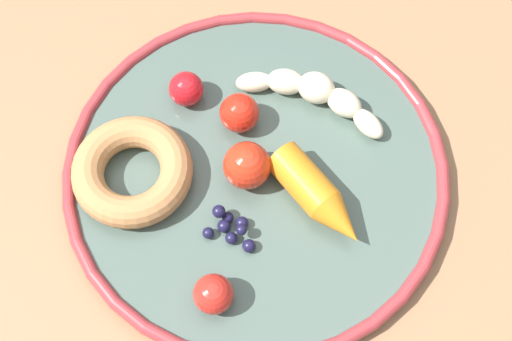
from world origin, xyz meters
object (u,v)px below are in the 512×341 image
object	(u,v)px
dining_table	(234,253)
banana	(314,94)
blueberry_pile	(231,228)
carrot_orange	(318,197)
tomato_mid	(239,113)
tomato_far	(213,294)
tomato_extra	(186,89)
plate	(256,172)
donut	(130,175)
tomato_near	(250,166)

from	to	relation	value
dining_table	banana	size ratio (longest dim) A/B	6.36
banana	blueberry_pile	bearing A→B (deg)	-98.42
carrot_orange	tomato_mid	world-z (taller)	tomato_mid
tomato_far	tomato_extra	distance (m)	0.20
dining_table	banana	distance (m)	0.19
blueberry_pile	plate	bearing A→B (deg)	91.41
carrot_orange	tomato_far	world-z (taller)	same
carrot_orange	donut	bearing A→B (deg)	-166.39
blueberry_pile	donut	bearing A→B (deg)	173.41
tomato_mid	tomato_far	distance (m)	0.17
donut	tomato_near	size ratio (longest dim) A/B	2.53
banana	carrot_orange	size ratio (longest dim) A/B	1.46
carrot_orange	tomato_near	bearing A→B (deg)	176.69
plate	donut	world-z (taller)	donut
donut	blueberry_pile	world-z (taller)	donut
carrot_orange	blueberry_pile	world-z (taller)	carrot_orange
dining_table	plate	distance (m)	0.12
plate	carrot_orange	xyz separation A→B (m)	(0.06, -0.01, 0.02)
donut	blueberry_pile	bearing A→B (deg)	-6.59
dining_table	tomato_mid	size ratio (longest dim) A/B	26.65
dining_table	carrot_orange	world-z (taller)	carrot_orange
dining_table	blueberry_pile	xyz separation A→B (m)	(0.01, -0.02, 0.12)
tomato_near	carrot_orange	bearing A→B (deg)	-3.31
donut	banana	bearing A→B (deg)	48.42
carrot_orange	donut	size ratio (longest dim) A/B	0.98
dining_table	tomato_near	size ratio (longest dim) A/B	22.92
carrot_orange	banana	bearing A→B (deg)	111.14
tomato_mid	tomato_far	world-z (taller)	tomato_mid
banana	tomato_extra	bearing A→B (deg)	-159.95
plate	tomato_near	bearing A→B (deg)	-110.02
dining_table	tomato_extra	world-z (taller)	tomato_extra
plate	blueberry_pile	distance (m)	0.06
donut	tomato_far	distance (m)	0.13
dining_table	carrot_orange	xyz separation A→B (m)	(0.07, 0.04, 0.13)
tomato_near	tomato_far	size ratio (longest dim) A/B	1.27
plate	tomato_far	size ratio (longest dim) A/B	10.39
plate	tomato_far	world-z (taller)	tomato_far
banana	carrot_orange	world-z (taller)	carrot_orange
carrot_orange	tomato_extra	world-z (taller)	carrot_orange
carrot_orange	blueberry_pile	distance (m)	0.08
tomato_mid	tomato_far	bearing A→B (deg)	-75.30
carrot_orange	tomato_near	world-z (taller)	tomato_near
banana	tomato_mid	size ratio (longest dim) A/B	4.19
banana	tomato_mid	xyz separation A→B (m)	(-0.06, -0.05, 0.01)
plate	tomato_extra	bearing A→B (deg)	151.81
dining_table	carrot_orange	size ratio (longest dim) A/B	9.27
tomato_near	tomato_extra	world-z (taller)	tomato_near
tomato_mid	tomato_near	bearing A→B (deg)	-58.62
carrot_orange	tomato_extra	size ratio (longest dim) A/B	3.23
banana	donut	xyz separation A→B (m)	(-0.12, -0.14, 0.00)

